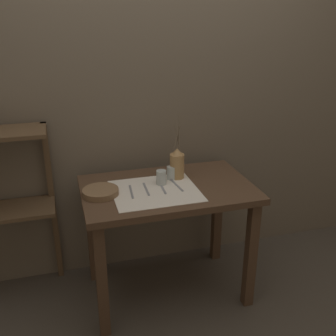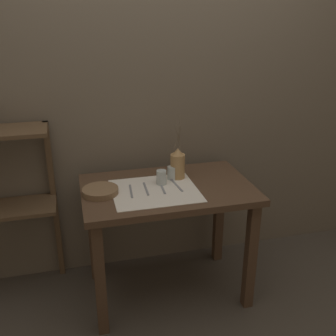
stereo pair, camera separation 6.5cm
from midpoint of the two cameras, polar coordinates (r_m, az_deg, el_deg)
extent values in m
plane|color=#473F35|center=(2.78, 0.62, -17.22)|extent=(12.00, 12.00, 0.00)
cube|color=#6B5E4C|center=(2.65, -1.75, 9.75)|extent=(7.00, 0.06, 2.40)
cube|color=#4C3523|center=(2.38, 0.69, -3.14)|extent=(1.03, 0.65, 0.04)
cube|color=#4C3523|center=(2.29, -9.01, -15.78)|extent=(0.06, 0.06, 0.73)
cube|color=#4C3523|center=(2.51, 12.63, -12.45)|extent=(0.06, 0.06, 0.73)
cube|color=#4C3523|center=(2.73, -10.18, -9.10)|extent=(0.06, 0.06, 0.73)
cube|color=#4C3523|center=(2.92, 8.00, -6.87)|extent=(0.06, 0.06, 0.73)
cube|color=brown|center=(2.62, -21.59, -5.52)|extent=(0.58, 0.29, 0.02)
cube|color=brown|center=(2.73, -15.49, -4.91)|extent=(0.04, 0.04, 1.12)
cube|color=silver|center=(2.32, -1.11, -3.31)|extent=(0.50, 0.44, 0.00)
cylinder|color=#A87F4C|center=(2.47, 2.16, 0.24)|extent=(0.09, 0.09, 0.16)
cone|color=#A87F4C|center=(2.43, 2.19, 2.42)|extent=(0.07, 0.07, 0.04)
cylinder|color=brown|center=(2.42, 2.28, 4.45)|extent=(0.03, 0.01, 0.13)
cylinder|color=brown|center=(2.41, 2.19, 4.63)|extent=(0.04, 0.01, 0.15)
cylinder|color=brown|center=(2.40, 2.14, 4.67)|extent=(0.04, 0.02, 0.16)
cylinder|color=brown|center=(2.40, 2.49, 5.39)|extent=(0.01, 0.03, 0.22)
cylinder|color=brown|center=(2.41, 2.42, 4.58)|extent=(0.01, 0.03, 0.14)
cylinder|color=brown|center=(2.30, -8.99, -3.35)|extent=(0.21, 0.21, 0.04)
cylinder|color=#B7C1BC|center=(2.39, -0.18, -1.36)|extent=(0.06, 0.06, 0.09)
cylinder|color=#B7C1BC|center=(2.46, 1.31, -0.70)|extent=(0.06, 0.06, 0.08)
cube|color=gray|center=(2.31, -4.59, -3.37)|extent=(0.03, 0.18, 0.00)
cube|color=gray|center=(2.34, -2.42, -3.03)|extent=(0.02, 0.18, 0.00)
cube|color=gray|center=(2.35, -0.06, -2.83)|extent=(0.02, 0.18, 0.00)
sphere|color=gray|center=(2.43, -0.48, -1.91)|extent=(0.02, 0.02, 0.02)
cube|color=gray|center=(2.38, 2.09, -2.55)|extent=(0.03, 0.18, 0.00)
sphere|color=gray|center=(2.45, 1.30, -1.68)|extent=(0.02, 0.02, 0.02)
camera|label=1|loc=(0.03, -89.20, 0.32)|focal=42.00mm
camera|label=2|loc=(0.03, 90.80, -0.32)|focal=42.00mm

